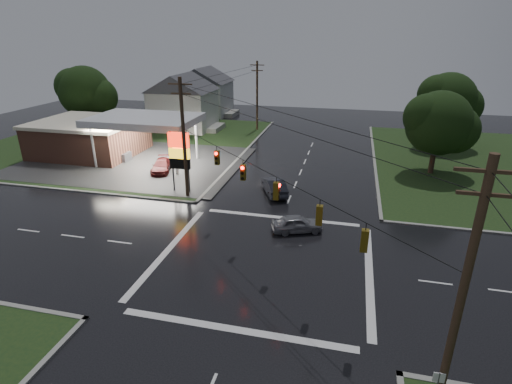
% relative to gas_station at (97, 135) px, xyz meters
% --- Properties ---
extents(ground, '(120.00, 120.00, 0.00)m').
position_rel_gas_station_xyz_m(ground, '(25.68, -19.70, -2.55)').
color(ground, black).
rests_on(ground, ground).
extents(grass_nw, '(36.00, 36.00, 0.08)m').
position_rel_gas_station_xyz_m(grass_nw, '(-0.32, 6.30, -2.51)').
color(grass_nw, '#193116').
rests_on(grass_nw, ground).
extents(gas_station, '(26.20, 18.00, 5.60)m').
position_rel_gas_station_xyz_m(gas_station, '(0.00, 0.00, 0.00)').
color(gas_station, '#2D2D2D').
rests_on(gas_station, ground).
extents(pylon_sign, '(2.00, 0.35, 6.00)m').
position_rel_gas_station_xyz_m(pylon_sign, '(15.18, -9.20, 1.46)').
color(pylon_sign, '#59595E').
rests_on(pylon_sign, ground).
extents(utility_pole_nw, '(2.20, 0.32, 11.00)m').
position_rel_gas_station_xyz_m(utility_pole_nw, '(16.18, -10.20, 3.17)').
color(utility_pole_nw, '#382619').
rests_on(utility_pole_nw, ground).
extents(utility_pole_se, '(2.20, 0.32, 11.00)m').
position_rel_gas_station_xyz_m(utility_pole_se, '(35.18, -29.20, 3.17)').
color(utility_pole_se, '#382619').
rests_on(utility_pole_se, ground).
extents(utility_pole_n, '(2.20, 0.32, 10.50)m').
position_rel_gas_station_xyz_m(utility_pole_n, '(16.18, 18.30, 2.92)').
color(utility_pole_n, '#382619').
rests_on(utility_pole_n, ground).
extents(traffic_signals, '(26.87, 26.87, 1.47)m').
position_rel_gas_station_xyz_m(traffic_signals, '(25.69, -19.72, 3.93)').
color(traffic_signals, black).
rests_on(traffic_signals, ground).
extents(house_near, '(11.05, 8.48, 8.60)m').
position_rel_gas_station_xyz_m(house_near, '(4.73, 16.30, 1.86)').
color(house_near, silver).
rests_on(house_near, ground).
extents(house_far, '(11.05, 8.48, 8.60)m').
position_rel_gas_station_xyz_m(house_far, '(3.73, 28.30, 1.86)').
color(house_far, silver).
rests_on(house_far, ground).
extents(tree_nw_behind, '(8.93, 7.60, 10.00)m').
position_rel_gas_station_xyz_m(tree_nw_behind, '(-8.17, 10.29, 3.63)').
color(tree_nw_behind, black).
rests_on(tree_nw_behind, ground).
extents(tree_ne_near, '(7.99, 6.80, 8.98)m').
position_rel_gas_station_xyz_m(tree_ne_near, '(39.82, 2.29, 3.01)').
color(tree_ne_near, black).
rests_on(tree_ne_near, ground).
extents(tree_ne_far, '(8.46, 7.20, 9.80)m').
position_rel_gas_station_xyz_m(tree_ne_far, '(42.83, 14.29, 3.63)').
color(tree_ne_far, black).
rests_on(tree_ne_far, ground).
extents(car_north, '(3.45, 4.99, 1.56)m').
position_rel_gas_station_xyz_m(car_north, '(24.03, -7.59, -1.77)').
color(car_north, '#22232A').
rests_on(car_north, ground).
extents(car_crossing, '(4.26, 2.89, 1.35)m').
position_rel_gas_station_xyz_m(car_crossing, '(27.27, -14.88, -1.87)').
color(car_crossing, slate).
rests_on(car_crossing, ground).
extents(car_pump, '(3.03, 4.97, 1.35)m').
position_rel_gas_station_xyz_m(car_pump, '(10.56, -4.04, -1.87)').
color(car_pump, '#4C1111').
rests_on(car_pump, ground).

